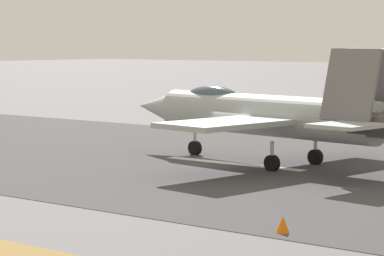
% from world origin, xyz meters
% --- Properties ---
extents(ground_plane, '(400.00, 400.00, 0.00)m').
position_xyz_m(ground_plane, '(0.00, 0.00, 0.00)').
color(ground_plane, slate).
extents(runway_strip, '(240.00, 26.00, 0.02)m').
position_xyz_m(runway_strip, '(-0.02, 0.00, 0.01)').
color(runway_strip, '#414042').
rests_on(runway_strip, ground).
extents(fighter_jet, '(17.75, 14.05, 5.67)m').
position_xyz_m(fighter_jet, '(-1.41, -0.91, 2.47)').
color(fighter_jet, '#A2ACAA').
rests_on(fighter_jet, ground).
extents(marker_cone_near, '(0.44, 0.44, 0.55)m').
position_xyz_m(marker_cone_near, '(-10.81, 12.17, 0.28)').
color(marker_cone_near, orange).
rests_on(marker_cone_near, ground).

